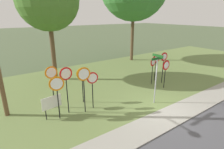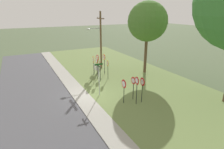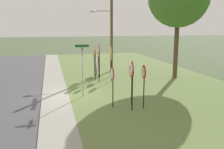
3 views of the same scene
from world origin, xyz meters
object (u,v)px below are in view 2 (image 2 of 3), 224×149
object	(u,v)px
stop_sign_far_center	(100,67)
yield_sign_near_right	(137,84)
stop_sign_far_right	(104,60)
stop_sign_near_right	(108,65)
notice_board	(96,68)
yield_sign_near_left	(124,86)
oak_tree_left	(148,22)
stop_sign_near_left	(93,62)
yield_sign_far_left	(133,83)
stop_sign_far_left	(97,63)
street_name_post	(99,77)
stop_sign_center_tall	(98,61)
yield_sign_far_right	(142,84)
utility_pole	(100,39)

from	to	relation	value
stop_sign_far_center	yield_sign_near_right	xyz separation A→B (m)	(6.74, 0.40, 0.26)
stop_sign_far_right	yield_sign_near_right	distance (m)	8.68
stop_sign_near_right	notice_board	distance (m)	2.43
yield_sign_near_left	stop_sign_near_right	bearing A→B (deg)	167.21
stop_sign_near_right	oak_tree_left	xyz separation A→B (m)	(0.05, 5.38, 4.76)
stop_sign_near_left	stop_sign_far_right	bearing A→B (deg)	92.49
stop_sign_near_right	yield_sign_far_left	xyz separation A→B (m)	(5.95, -0.36, -0.08)
stop_sign_far_left	street_name_post	bearing A→B (deg)	-14.97
yield_sign_near_right	stop_sign_far_center	bearing A→B (deg)	-170.44
yield_sign_near_left	stop_sign_center_tall	bearing A→B (deg)	174.83
street_name_post	notice_board	size ratio (longest dim) A/B	2.51
yield_sign_far_right	yield_sign_near_left	bearing A→B (deg)	-107.49
stop_sign_far_left	oak_tree_left	size ratio (longest dim) A/B	0.31
stop_sign_center_tall	yield_sign_far_right	distance (m)	8.08
notice_board	yield_sign_near_right	bearing A→B (deg)	-7.05
street_name_post	stop_sign_near_right	bearing A→B (deg)	144.85
stop_sign_near_right	yield_sign_far_left	distance (m)	5.96
yield_sign_far_right	oak_tree_left	distance (m)	9.78
yield_sign_near_right	notice_board	world-z (taller)	yield_sign_near_right
stop_sign_near_left	yield_sign_near_left	size ratio (longest dim) A/B	1.11
yield_sign_far_left	yield_sign_near_right	bearing A→B (deg)	-23.45
yield_sign_near_left	notice_board	xyz separation A→B (m)	(-8.33, 0.82, -0.79)
stop_sign_far_center	street_name_post	xyz separation A→B (m)	(3.53, -1.65, 0.22)
yield_sign_near_right	street_name_post	xyz separation A→B (m)	(-3.21, -2.05, -0.04)
yield_sign_near_right	oak_tree_left	world-z (taller)	oak_tree_left
stop_sign_center_tall	oak_tree_left	world-z (taller)	oak_tree_left
stop_sign_center_tall	yield_sign_near_left	world-z (taller)	stop_sign_center_tall
stop_sign_near_right	oak_tree_left	distance (m)	7.19
stop_sign_near_left	yield_sign_far_left	bearing A→B (deg)	14.99
stop_sign_far_left	notice_board	world-z (taller)	stop_sign_far_left
yield_sign_near_left	notice_board	bearing A→B (deg)	174.92
oak_tree_left	stop_sign_far_right	bearing A→B (deg)	-109.71
utility_pole	oak_tree_left	world-z (taller)	oak_tree_left
stop_sign_near_right	yield_sign_far_right	world-z (taller)	same
yield_sign_far_right	notice_board	distance (m)	9.00
yield_sign_far_left	stop_sign_near_left	bearing A→B (deg)	177.96
yield_sign_far_left	oak_tree_left	xyz separation A→B (m)	(-5.90, 5.74, 4.84)
stop_sign_far_right	notice_board	world-z (taller)	stop_sign_far_right
stop_sign_near_left	stop_sign_far_left	xyz separation A→B (m)	(1.46, -0.17, 0.21)
yield_sign_near_left	street_name_post	bearing A→B (deg)	-153.16
stop_sign_far_center	yield_sign_near_right	bearing A→B (deg)	12.31
stop_sign_far_center	street_name_post	bearing A→B (deg)	-16.12
stop_sign_near_left	street_name_post	xyz separation A→B (m)	(5.60, -1.68, 0.09)
yield_sign_far_left	yield_sign_near_left	bearing A→B (deg)	-86.90
stop_sign_far_right	stop_sign_near_left	bearing A→B (deg)	-98.60
notice_board	utility_pole	bearing A→B (deg)	135.78
stop_sign_far_center	oak_tree_left	size ratio (longest dim) A/B	0.26
stop_sign_far_left	yield_sign_near_left	xyz separation A→B (m)	(6.62, -0.28, -0.36)
yield_sign_near_right	utility_pole	size ratio (longest dim) A/B	0.33
stop_sign_center_tall	utility_pole	size ratio (longest dim) A/B	0.36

